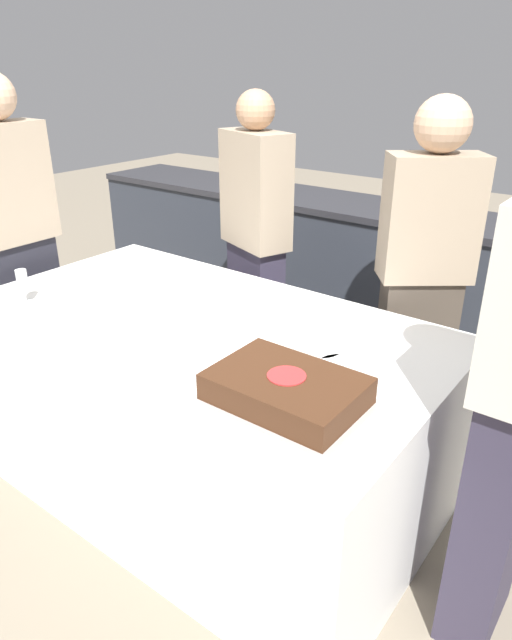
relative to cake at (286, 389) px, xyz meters
The scene contains 12 objects.
ground_plane 1.05m from the cake, 157.62° to the left, with size 14.00×14.00×0.00m, color gray.
back_counter 2.05m from the cake, 108.14° to the left, with size 4.40×0.58×0.92m.
dining_table 0.80m from the cake, 157.62° to the left, with size 2.04×1.17×0.76m.
cake is the anchor object (origin of this frame).
plate_stack 1.03m from the cake, 164.51° to the left, with size 0.22×0.22×0.05m.
wine_glass 1.36m from the cake, behind, with size 0.07×0.07×0.15m.
side_plate_near_cake 0.30m from the cake, 83.20° to the left, with size 0.19×0.19×0.00m.
side_plate_right_edge 0.39m from the cake, 106.79° to the left, with size 0.19×0.19×0.00m.
utensil_pile 0.58m from the cake, 159.57° to the right, with size 0.13×0.11×0.02m.
person_cutting_cake 1.07m from the cake, 90.00° to the left, with size 0.43×0.40×1.62m.
person_seated_left 1.89m from the cake, behind, with size 0.23×0.41×1.69m.
person_standing_back 1.41m from the cake, 131.11° to the left, with size 0.44×0.33×1.61m.
Camera 1 is at (1.47, -1.52, 1.74)m, focal length 32.00 mm.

